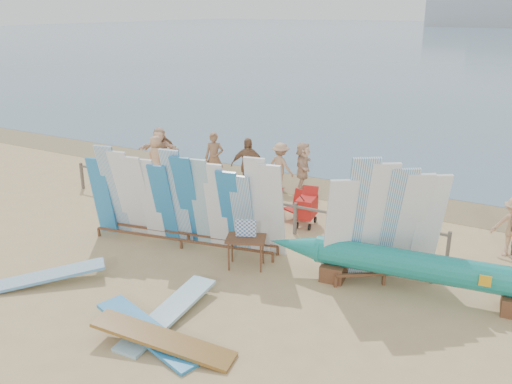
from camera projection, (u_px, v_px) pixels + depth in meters
The scene contains 23 objects.
ground at pixel (168, 260), 13.25m from camera, with size 160.00×160.00×0.00m, color tan.
wet_sand_strip at pixel (295, 182), 19.19m from camera, with size 40.00×2.60×0.01m, color olive.
distant_ship at pixel (503, 9), 165.52m from camera, with size 45.00×8.00×14.00m.
fence at pixel (232, 200), 15.52m from camera, with size 12.08×0.08×0.90m.
main_surfboard_rack at pixel (183, 203), 13.70m from camera, with size 5.32×1.61×2.64m.
side_surfboard_rack at pixel (384, 225), 11.87m from camera, with size 2.52×2.01×2.99m.
outrigger_canoe at pixel (421, 268), 11.47m from camera, with size 6.92×1.36×0.98m.
vendor_table at pixel (246, 251), 12.80m from camera, with size 1.09×0.94×1.22m.
flat_board_c at pixel (164, 350), 9.79m from camera, with size 0.56×2.70×0.07m, color olive.
flat_board_d at pixel (148, 338), 10.15m from camera, with size 0.56×2.70×0.07m, color #267DC0.
flat_board_b at pixel (169, 319), 10.74m from camera, with size 0.56×2.70×0.07m, color #7DB3C9.
flat_board_e at pixel (44, 284), 12.13m from camera, with size 0.56×2.70×0.07m, color white.
beach_chair_left at pixel (296, 211), 15.78m from camera, with size 0.69×0.70×0.83m.
beach_chair_right at pixel (271, 209), 15.95m from camera, with size 0.61×0.63×0.86m.
stroller at pixel (307, 211), 15.24m from camera, with size 0.65×0.86×1.08m.
beachgoer_3 at pixel (281, 166), 18.30m from camera, with size 1.02×0.42×1.59m, color tan.
beachgoer_extra_1 at pixel (163, 150), 20.37m from camera, with size 0.93×0.40×1.59m, color #8C6042.
beachgoer_2 at pixel (167, 174), 17.25m from camera, with size 0.82×0.39×1.68m, color beige.
beachgoer_11 at pixel (160, 150), 20.07m from camera, with size 1.58×0.51×1.70m, color beige.
beachgoer_1 at pixel (214, 158), 18.81m from camera, with size 0.66×0.36×1.80m, color #8C6042.
beachgoer_5 at pixel (303, 167), 18.09m from camera, with size 1.53×0.50×1.65m, color beige.
beachgoer_4 at pixel (248, 166), 17.77m from camera, with size 1.10×0.48×1.88m, color #8C6042.
beachgoer_0 at pixel (156, 157), 19.50m from camera, with size 0.75×0.36×1.54m, color tan.
Camera 1 is at (7.76, -9.40, 5.87)m, focal length 38.00 mm.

